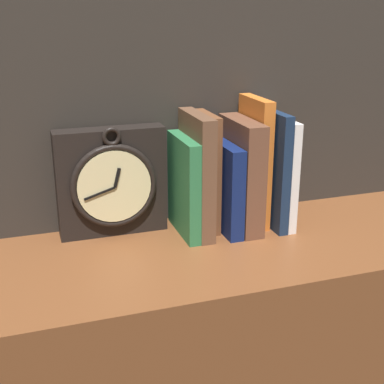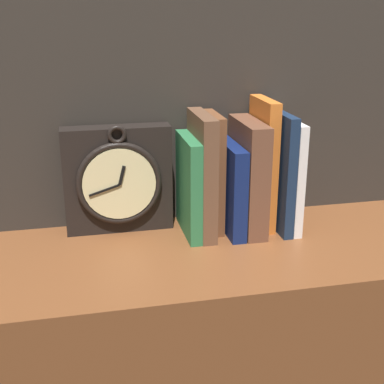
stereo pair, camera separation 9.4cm
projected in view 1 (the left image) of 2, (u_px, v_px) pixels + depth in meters
name	position (u px, v px, depth m)	size (l,w,h in m)	color
clock	(112.00, 182.00, 1.02)	(0.21, 0.06, 0.22)	black
book_slot0_green	(184.00, 186.00, 1.03)	(0.02, 0.14, 0.19)	#2C7444
book_slot1_brown	(197.00, 174.00, 1.03)	(0.03, 0.14, 0.24)	brown
book_slot2_brown	(208.00, 172.00, 1.05)	(0.02, 0.11, 0.23)	brown
book_slot3_navy	(224.00, 186.00, 1.05)	(0.03, 0.15, 0.18)	navy
book_slot4_brown	(241.00, 174.00, 1.05)	(0.04, 0.15, 0.22)	brown
book_slot5_orange	(254.00, 162.00, 1.07)	(0.02, 0.12, 0.26)	orange
book_slot6_navy	(269.00, 168.00, 1.07)	(0.02, 0.15, 0.23)	#182A47
book_slot7_white	(278.00, 171.00, 1.08)	(0.02, 0.15, 0.22)	white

